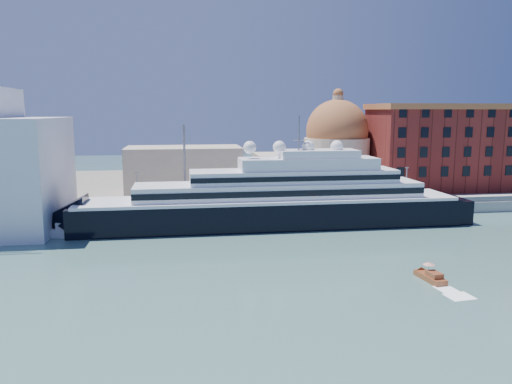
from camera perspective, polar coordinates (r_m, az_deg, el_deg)
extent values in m
plane|color=#355B57|center=(81.39, 6.63, -7.45)|extent=(400.00, 400.00, 0.00)
cube|color=gray|center=(113.30, 2.13, -2.00)|extent=(180.00, 10.00, 2.50)
cube|color=slate|center=(153.23, -0.73, 0.85)|extent=(260.00, 72.00, 2.00)
cube|color=slate|center=(108.61, 2.58, -1.50)|extent=(180.00, 0.10, 1.20)
cube|color=black|center=(101.94, 1.52, -2.72)|extent=(77.72, 11.96, 6.48)
cone|color=black|center=(103.05, -21.49, -3.24)|extent=(9.96, 11.96, 11.96)
cube|color=black|center=(115.25, 20.92, -2.04)|extent=(5.98, 10.96, 5.98)
cube|color=white|center=(101.28, 1.53, -0.79)|extent=(75.73, 12.16, 0.60)
cube|color=white|center=(101.35, 2.64, 0.24)|extent=(57.79, 9.96, 2.99)
cube|color=black|center=(96.53, 3.22, -0.21)|extent=(57.79, 0.15, 1.20)
cube|color=white|center=(101.58, 4.31, 1.83)|extent=(41.85, 8.97, 2.59)
cube|color=white|center=(102.00, 5.96, 3.25)|extent=(27.90, 7.97, 2.39)
cube|color=white|center=(102.33, 7.07, 4.37)|extent=(15.94, 6.97, 1.59)
cylinder|color=slate|center=(101.07, 4.92, 6.72)|extent=(0.30, 0.30, 6.97)
sphere|color=white|center=(99.37, -0.72, 5.10)|extent=(2.59, 2.59, 2.59)
sphere|color=white|center=(100.37, 2.68, 5.14)|extent=(2.59, 2.59, 2.59)
sphere|color=white|center=(101.71, 6.00, 5.15)|extent=(2.59, 2.59, 2.59)
sphere|color=white|center=(103.37, 9.22, 5.15)|extent=(2.59, 2.59, 2.59)
cube|color=white|center=(101.71, -21.62, -4.30)|extent=(13.40, 6.66, 1.71)
cube|color=white|center=(100.56, -20.55, -3.57)|extent=(4.71, 3.44, 1.28)
cube|color=brown|center=(74.42, 19.28, -9.27)|extent=(2.40, 5.67, 0.92)
cube|color=brown|center=(73.47, 19.71, -8.89)|extent=(1.70, 2.44, 0.73)
cylinder|color=slate|center=(74.44, 19.13, -8.33)|extent=(0.06, 0.06, 1.47)
cone|color=red|center=(74.20, 19.16, -7.72)|extent=(1.65, 1.65, 0.37)
cube|color=maroon|center=(146.91, 21.18, 4.58)|extent=(42.00, 18.00, 22.00)
cube|color=#9C5A33|center=(146.56, 21.45, 9.07)|extent=(43.00, 19.00, 1.50)
cylinder|color=beige|center=(140.62, 9.16, 3.27)|extent=(18.00, 18.00, 14.00)
sphere|color=#9C5A33|center=(139.99, 9.26, 6.94)|extent=(17.00, 17.00, 17.00)
cylinder|color=beige|center=(139.92, 9.34, 10.21)|extent=(3.00, 3.00, 3.00)
cube|color=beige|center=(135.28, 3.74, 2.29)|extent=(18.00, 14.00, 10.00)
cube|color=beige|center=(134.04, -8.23, 2.58)|extent=(30.00, 16.00, 12.00)
cylinder|color=slate|center=(107.87, -13.40, 0.02)|extent=(0.24, 0.24, 8.00)
cube|color=slate|center=(107.31, -13.48, 2.18)|extent=(0.80, 0.30, 0.25)
cylinder|color=slate|center=(109.48, 2.44, 0.40)|extent=(0.24, 0.24, 8.00)
cube|color=slate|center=(108.93, 2.46, 2.53)|extent=(0.80, 0.30, 0.25)
cylinder|color=slate|center=(118.90, 16.78, 0.71)|extent=(0.24, 0.24, 8.00)
cube|color=slate|center=(118.40, 16.87, 2.68)|extent=(0.80, 0.30, 0.25)
cylinder|color=slate|center=(108.81, -8.15, 2.91)|extent=(0.50, 0.50, 18.00)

